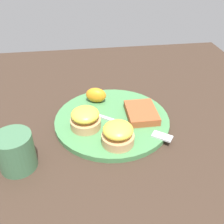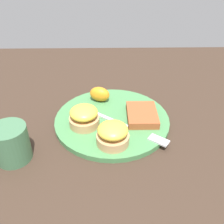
% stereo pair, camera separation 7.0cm
% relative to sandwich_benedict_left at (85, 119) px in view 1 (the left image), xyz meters
% --- Properties ---
extents(ground_plane, '(1.10, 1.10, 0.00)m').
position_rel_sandwich_benedict_left_xyz_m(ground_plane, '(0.03, -0.07, -0.04)').
color(ground_plane, '#38281E').
extents(plate, '(0.31, 0.31, 0.01)m').
position_rel_sandwich_benedict_left_xyz_m(plate, '(0.03, -0.07, -0.03)').
color(plate, '#47844C').
rests_on(plate, ground_plane).
extents(sandwich_benedict_left, '(0.08, 0.08, 0.05)m').
position_rel_sandwich_benedict_left_xyz_m(sandwich_benedict_left, '(0.00, 0.00, 0.00)').
color(sandwich_benedict_left, tan).
rests_on(sandwich_benedict_left, plate).
extents(sandwich_benedict_right, '(0.08, 0.08, 0.05)m').
position_rel_sandwich_benedict_left_xyz_m(sandwich_benedict_right, '(-0.07, -0.07, 0.00)').
color(sandwich_benedict_right, tan).
rests_on(sandwich_benedict_right, plate).
extents(hashbrown_patty, '(0.11, 0.08, 0.02)m').
position_rel_sandwich_benedict_left_xyz_m(hashbrown_patty, '(0.03, -0.15, -0.02)').
color(hashbrown_patty, '#A04C29').
rests_on(hashbrown_patty, plate).
extents(orange_wedge, '(0.05, 0.07, 0.04)m').
position_rel_sandwich_benedict_left_xyz_m(orange_wedge, '(0.12, -0.04, -0.00)').
color(orange_wedge, orange).
rests_on(orange_wedge, plate).
extents(fork, '(0.16, 0.20, 0.00)m').
position_rel_sandwich_benedict_left_xyz_m(fork, '(-0.02, -0.12, -0.02)').
color(fork, silver).
rests_on(fork, plate).
extents(cup, '(0.11, 0.08, 0.09)m').
position_rel_sandwich_benedict_left_xyz_m(cup, '(-0.10, 0.16, 0.00)').
color(cup, '#42704C').
rests_on(cup, ground_plane).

